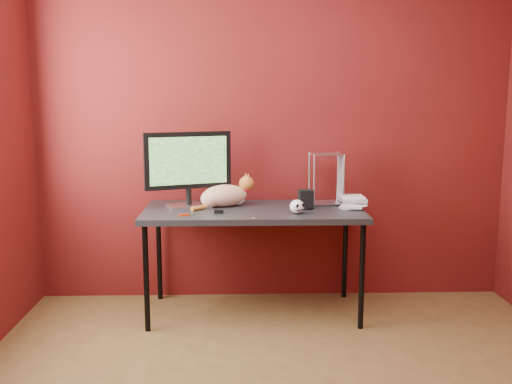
{
  "coord_description": "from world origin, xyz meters",
  "views": [
    {
      "loc": [
        -0.25,
        -2.48,
        1.51
      ],
      "look_at": [
        -0.14,
        1.15,
        0.9
      ],
      "focal_mm": 40.0,
      "sensor_mm": 36.0,
      "label": 1
    }
  ],
  "objects_px": {
    "cat": "(225,195)",
    "speaker": "(306,200)",
    "desk": "(253,216)",
    "skull_mug": "(297,207)",
    "monitor": "(188,166)",
    "book_stack": "(344,145)"
  },
  "relations": [
    {
      "from": "cat",
      "to": "speaker",
      "type": "height_order",
      "value": "cat"
    },
    {
      "from": "desk",
      "to": "skull_mug",
      "type": "bearing_deg",
      "value": -31.35
    },
    {
      "from": "desk",
      "to": "cat",
      "type": "relative_size",
      "value": 3.45
    },
    {
      "from": "monitor",
      "to": "skull_mug",
      "type": "xyz_separation_m",
      "value": [
        0.73,
        -0.23,
        -0.25
      ]
    },
    {
      "from": "speaker",
      "to": "book_stack",
      "type": "bearing_deg",
      "value": 8.4
    },
    {
      "from": "desk",
      "to": "book_stack",
      "type": "xyz_separation_m",
      "value": [
        0.63,
        0.07,
        0.48
      ]
    },
    {
      "from": "monitor",
      "to": "cat",
      "type": "distance_m",
      "value": 0.33
    },
    {
      "from": "desk",
      "to": "cat",
      "type": "distance_m",
      "value": 0.26
    },
    {
      "from": "monitor",
      "to": "cat",
      "type": "height_order",
      "value": "monitor"
    },
    {
      "from": "skull_mug",
      "to": "book_stack",
      "type": "height_order",
      "value": "book_stack"
    },
    {
      "from": "desk",
      "to": "skull_mug",
      "type": "relative_size",
      "value": 14.41
    },
    {
      "from": "desk",
      "to": "monitor",
      "type": "xyz_separation_m",
      "value": [
        -0.45,
        0.06,
        0.34
      ]
    },
    {
      "from": "monitor",
      "to": "desk",
      "type": "bearing_deg",
      "value": -27.62
    },
    {
      "from": "monitor",
      "to": "book_stack",
      "type": "height_order",
      "value": "book_stack"
    },
    {
      "from": "cat",
      "to": "desk",
      "type": "bearing_deg",
      "value": -46.61
    },
    {
      "from": "cat",
      "to": "book_stack",
      "type": "distance_m",
      "value": 0.9
    },
    {
      "from": "cat",
      "to": "skull_mug",
      "type": "height_order",
      "value": "cat"
    },
    {
      "from": "cat",
      "to": "skull_mug",
      "type": "relative_size",
      "value": 4.17
    },
    {
      "from": "desk",
      "to": "monitor",
      "type": "height_order",
      "value": "monitor"
    },
    {
      "from": "skull_mug",
      "to": "speaker",
      "type": "relative_size",
      "value": 0.79
    },
    {
      "from": "speaker",
      "to": "desk",
      "type": "bearing_deg",
      "value": 171.86
    },
    {
      "from": "speaker",
      "to": "book_stack",
      "type": "height_order",
      "value": "book_stack"
    }
  ]
}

